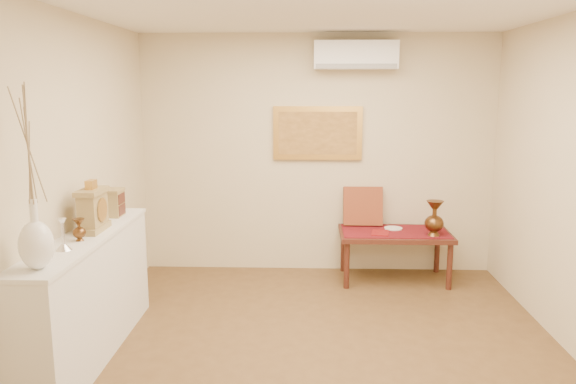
{
  "coord_description": "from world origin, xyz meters",
  "views": [
    {
      "loc": [
        -0.11,
        -4.12,
        2.1
      ],
      "look_at": [
        -0.3,
        1.15,
        1.12
      ],
      "focal_mm": 35.0,
      "sensor_mm": 36.0,
      "label": 1
    }
  ],
  "objects_px": {
    "display_ledge": "(88,296)",
    "wooden_chest": "(113,202)",
    "white_vase": "(31,181)",
    "low_table": "(395,237)",
    "mantel_clock": "(93,210)",
    "brass_urn_tall": "(435,214)"
  },
  "relations": [
    {
      "from": "white_vase",
      "to": "mantel_clock",
      "type": "relative_size",
      "value": 2.74
    },
    {
      "from": "low_table",
      "to": "mantel_clock",
      "type": "bearing_deg",
      "value": -146.96
    },
    {
      "from": "low_table",
      "to": "brass_urn_tall",
      "type": "bearing_deg",
      "value": -24.03
    },
    {
      "from": "display_ledge",
      "to": "brass_urn_tall",
      "type": "bearing_deg",
      "value": 29.19
    },
    {
      "from": "display_ledge",
      "to": "wooden_chest",
      "type": "distance_m",
      "value": 0.92
    },
    {
      "from": "white_vase",
      "to": "display_ledge",
      "type": "relative_size",
      "value": 0.56
    },
    {
      "from": "brass_urn_tall",
      "to": "wooden_chest",
      "type": "height_order",
      "value": "wooden_chest"
    },
    {
      "from": "low_table",
      "to": "white_vase",
      "type": "bearing_deg",
      "value": -134.66
    },
    {
      "from": "brass_urn_tall",
      "to": "mantel_clock",
      "type": "height_order",
      "value": "mantel_clock"
    },
    {
      "from": "brass_urn_tall",
      "to": "low_table",
      "type": "xyz_separation_m",
      "value": [
        -0.38,
        0.17,
        -0.3
      ]
    },
    {
      "from": "wooden_chest",
      "to": "display_ledge",
      "type": "bearing_deg",
      "value": -89.77
    },
    {
      "from": "white_vase",
      "to": "wooden_chest",
      "type": "xyz_separation_m",
      "value": [
        -0.03,
        1.48,
        -0.44
      ]
    },
    {
      "from": "brass_urn_tall",
      "to": "wooden_chest",
      "type": "distance_m",
      "value": 3.24
    },
    {
      "from": "display_ledge",
      "to": "white_vase",
      "type": "bearing_deg",
      "value": -88.14
    },
    {
      "from": "mantel_clock",
      "to": "wooden_chest",
      "type": "relative_size",
      "value": 1.68
    },
    {
      "from": "display_ledge",
      "to": "low_table",
      "type": "bearing_deg",
      "value": 35.1
    },
    {
      "from": "brass_urn_tall",
      "to": "low_table",
      "type": "bearing_deg",
      "value": 155.97
    },
    {
      "from": "display_ledge",
      "to": "mantel_clock",
      "type": "bearing_deg",
      "value": 82.72
    },
    {
      "from": "mantel_clock",
      "to": "wooden_chest",
      "type": "height_order",
      "value": "mantel_clock"
    },
    {
      "from": "display_ledge",
      "to": "wooden_chest",
      "type": "xyz_separation_m",
      "value": [
        -0.0,
        0.68,
        0.61
      ]
    },
    {
      "from": "wooden_chest",
      "to": "low_table",
      "type": "bearing_deg",
      "value": 24.1
    },
    {
      "from": "white_vase",
      "to": "display_ledge",
      "type": "xyz_separation_m",
      "value": [
        -0.03,
        0.8,
        -1.05
      ]
    }
  ]
}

